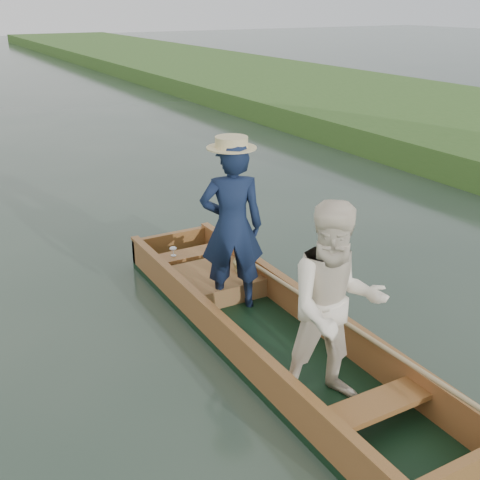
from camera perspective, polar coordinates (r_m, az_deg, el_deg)
ground at (r=6.30m, az=2.72°, el=-9.84°), size 120.00×120.00×0.00m
punt at (r=5.83m, az=3.58°, el=-4.85°), size 1.16×5.03×1.99m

